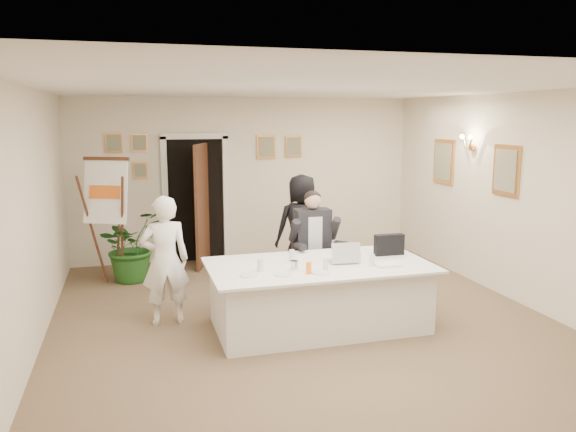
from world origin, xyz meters
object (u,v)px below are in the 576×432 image
(standing_woman, at_px, (302,228))
(seated_man, at_px, (313,245))
(paper_stack, at_px, (387,264))
(conference_table, at_px, (319,295))
(potted_palm, at_px, (131,246))
(standing_man, at_px, (165,261))
(laptop, at_px, (342,250))
(laptop_bag, at_px, (389,245))
(steel_jug, at_px, (294,265))
(oj_glass, at_px, (309,268))
(flip_chart, at_px, (111,228))

(standing_woman, bearing_deg, seated_man, 82.82)
(paper_stack, bearing_deg, conference_table, 157.99)
(conference_table, relative_size, potted_palm, 2.39)
(seated_man, relative_size, standing_man, 0.97)
(laptop, distance_m, paper_stack, 0.55)
(laptop_bag, relative_size, steel_jug, 3.39)
(potted_palm, bearing_deg, oj_glass, -57.76)
(potted_palm, distance_m, laptop, 3.57)
(conference_table, distance_m, laptop_bag, 1.12)
(conference_table, bearing_deg, laptop_bag, 10.05)
(seated_man, xyz_separation_m, potted_palm, (-2.38, 1.61, -0.22))
(potted_palm, distance_m, steel_jug, 3.32)
(steel_jug, bearing_deg, laptop_bag, 14.92)
(flip_chart, bearing_deg, potted_palm, 30.40)
(seated_man, bearing_deg, flip_chart, 138.58)
(standing_woman, height_order, oj_glass, standing_woman)
(conference_table, height_order, flip_chart, flip_chart)
(laptop_bag, xyz_separation_m, paper_stack, (-0.25, -0.47, -0.12))
(standing_man, bearing_deg, laptop_bag, 168.69)
(flip_chart, distance_m, oj_glass, 3.54)
(conference_table, bearing_deg, seated_man, 75.41)
(standing_woman, bearing_deg, standing_man, 32.44)
(standing_woman, bearing_deg, laptop_bag, 108.92)
(seated_man, xyz_separation_m, steel_jug, (-0.62, -1.19, 0.07))
(paper_stack, distance_m, oj_glass, 0.98)
(conference_table, bearing_deg, laptop, 2.85)
(laptop, distance_m, laptop_bag, 0.70)
(flip_chart, distance_m, laptop, 3.63)
(conference_table, relative_size, seated_man, 1.71)
(standing_man, height_order, laptop, standing_man)
(standing_woman, xyz_separation_m, laptop, (-0.09, -1.92, 0.10))
(seated_man, distance_m, standing_man, 2.03)
(conference_table, bearing_deg, flip_chart, 134.31)
(standing_man, height_order, steel_jug, standing_man)
(potted_palm, distance_m, laptop_bag, 3.96)
(flip_chart, relative_size, standing_man, 1.19)
(conference_table, height_order, paper_stack, paper_stack)
(seated_man, relative_size, steel_jug, 13.79)
(conference_table, xyz_separation_m, standing_woman, (0.38, 1.94, 0.42))
(standing_man, bearing_deg, paper_stack, 157.67)
(flip_chart, xyz_separation_m, standing_man, (0.66, -1.84, -0.08))
(paper_stack, bearing_deg, steel_jug, 174.16)
(flip_chart, bearing_deg, oj_glass, -52.70)
(standing_man, xyz_separation_m, laptop, (2.03, -0.59, 0.13))
(laptop, bearing_deg, seated_man, 97.19)
(oj_glass, bearing_deg, potted_palm, 122.24)
(standing_man, distance_m, steel_jug, 1.59)
(seated_man, distance_m, standing_woman, 0.94)
(flip_chart, height_order, standing_man, flip_chart)
(conference_table, relative_size, laptop_bag, 6.96)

